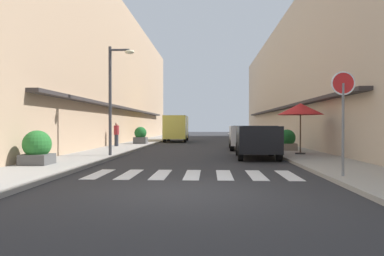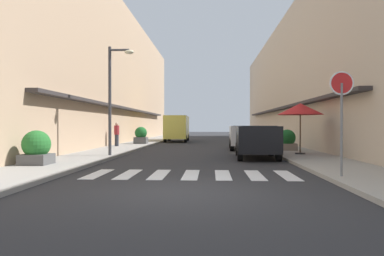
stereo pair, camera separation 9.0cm
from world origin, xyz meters
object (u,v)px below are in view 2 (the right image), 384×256
Objects in this scene: delivery_van at (177,126)px; round_street_sign at (342,96)px; planter_corner at (36,148)px; parked_car_near at (257,138)px; planter_far at (141,136)px; street_lamp at (114,88)px; cafe_umbrella at (300,109)px; planter_midblock at (287,140)px; pedestrian_walking_near at (117,134)px; parked_car_mid at (244,135)px.

round_street_sign is at bearing -73.83° from delivery_van.
round_street_sign is at bearing -13.93° from planter_corner.
planter_far is at bearing 125.27° from parked_car_near.
delivery_van is 1.92× the size of round_street_sign.
street_lamp is 8.82m from cafe_umbrella.
round_street_sign reaches higher than planter_midblock.
planter_corner is at bearing 166.07° from round_street_sign.
round_street_sign is (1.45, -6.42, 1.37)m from parked_car_near.
round_street_sign is at bearing -93.91° from planter_midblock.
cafe_umbrella is at bearing -44.21° from planter_far.
planter_far is 3.48m from pedestrian_walking_near.
cafe_umbrella is 1.93× the size of planter_far.
round_street_sign is (1.45, -12.28, 1.37)m from parked_car_mid.
delivery_van is 9.90m from pedestrian_walking_near.
delivery_van is 14.66m from planter_midblock.
street_lamp is at bearing -156.46° from planter_midblock.
planter_midblock is (-0.06, 2.63, -1.60)m from cafe_umbrella.
delivery_van is 1.09× the size of street_lamp.
street_lamp is 2.05× the size of cafe_umbrella.
parked_car_near reaches higher than planter_far.
parked_car_mid is 0.76× the size of delivery_van.
parked_car_mid reaches higher than planter_corner.
street_lamp is (-7.95, 6.36, 0.90)m from round_street_sign.
pedestrian_walking_near is (-10.46, 5.91, -1.32)m from cafe_umbrella.
parked_car_near is at bearing 151.50° from pedestrian_walking_near.
pedestrian_walking_near is (-8.26, 1.14, 0.02)m from parked_car_mid.
parked_car_mid is 12.44m from round_street_sign.
planter_far is at bearing 144.95° from planter_midblock.
planter_midblock is at bearing -45.13° from parked_car_mid.
parked_car_near is at bearing -90.00° from parked_car_mid.
parked_car_mid reaches higher than planter_far.
planter_midblock is at bearing 23.54° from street_lamp.
planter_far is at bearing 86.59° from planter_corner.
parked_car_mid is at bearing 134.87° from planter_midblock.
street_lamp is at bearing -172.55° from cafe_umbrella.
round_street_sign reaches higher than planter_corner.
parked_car_mid is 5.42m from cafe_umbrella.
pedestrian_walking_near is (-8.26, 7.00, 0.02)m from parked_car_near.
parked_car_near is 5.86m from parked_car_mid.
pedestrian_walking_near is (-1.76, 7.05, -2.25)m from street_lamp.
round_street_sign is at bearing -38.69° from street_lamp.
pedestrian_walking_near reaches higher than parked_car_near.
delivery_van is 4.54× the size of planter_corner.
street_lamp reaches higher than parked_car_mid.
parked_car_near is 6.72m from round_street_sign.
parked_car_near is 6.88m from street_lamp.
round_street_sign is 1.80× the size of pedestrian_walking_near.
planter_far is at bearing 135.79° from cafe_umbrella.
street_lamp reaches higher than planter_midblock.
street_lamp is 10.71m from planter_far.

